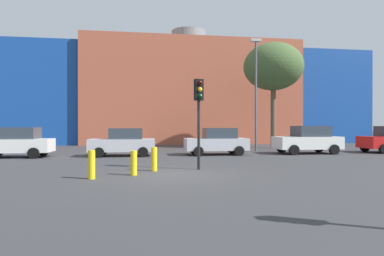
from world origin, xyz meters
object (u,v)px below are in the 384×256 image
(bollard_yellow_0, at_px, (134,163))
(bollard_yellow_2, at_px, (154,159))
(parked_car_1, at_px, (123,142))
(parked_car_2, at_px, (217,141))
(traffic_light_island, at_px, (199,103))
(parked_car_0, at_px, (16,142))
(bollard_yellow_1, at_px, (92,165))
(bare_tree_0, at_px, (273,67))
(parked_car_3, at_px, (308,140))
(street_lamp, at_px, (256,88))

(bollard_yellow_0, bearing_deg, bollard_yellow_2, 52.92)
(parked_car_1, distance_m, parked_car_2, 5.91)
(parked_car_1, relative_size, parked_car_2, 0.99)
(parked_car_2, height_order, traffic_light_island, traffic_light_island)
(traffic_light_island, distance_m, bollard_yellow_2, 3.00)
(parked_car_0, relative_size, bollard_yellow_0, 4.48)
(bollard_yellow_0, distance_m, bollard_yellow_1, 1.56)
(traffic_light_island, xyz_separation_m, bollard_yellow_0, (-2.67, -1.23, -2.36))
(parked_car_0, bearing_deg, parked_car_2, 180.00)
(parked_car_0, height_order, traffic_light_island, traffic_light_island)
(parked_car_0, height_order, bare_tree_0, bare_tree_0)
(parked_car_0, xyz_separation_m, bollard_yellow_1, (5.65, -8.67, -0.38))
(parked_car_2, xyz_separation_m, bollard_yellow_1, (-6.42, -8.67, -0.36))
(parked_car_1, bearing_deg, bare_tree_0, -154.80)
(parked_car_3, bearing_deg, parked_car_0, -0.00)
(parked_car_3, height_order, bollard_yellow_1, parked_car_3)
(parked_car_0, bearing_deg, bollard_yellow_2, 138.39)
(parked_car_0, bearing_deg, traffic_light_island, 145.11)
(parked_car_3, bearing_deg, parked_car_1, -0.00)
(bare_tree_0, bearing_deg, bollard_yellow_2, -129.33)
(parked_car_3, bearing_deg, bare_tree_0, -89.08)
(bollard_yellow_2, bearing_deg, parked_car_1, 103.63)
(bare_tree_0, height_order, bollard_yellow_1, bare_tree_0)
(parked_car_2, bearing_deg, parked_car_1, 0.00)
(parked_car_1, bearing_deg, bollard_yellow_2, 103.63)
(parked_car_3, xyz_separation_m, traffic_light_island, (-8.58, -6.80, 1.89))
(bollard_yellow_2, bearing_deg, parked_car_3, 33.71)
(bare_tree_0, distance_m, bollard_yellow_0, 18.79)
(parked_car_1, relative_size, street_lamp, 0.48)
(parked_car_0, height_order, bollard_yellow_0, parked_car_0)
(bare_tree_0, xyz_separation_m, bollard_yellow_0, (-11.16, -13.70, -6.39))
(bollard_yellow_1, bearing_deg, bollard_yellow_0, 24.49)
(parked_car_0, xyz_separation_m, bollard_yellow_0, (7.07, -8.02, -0.43))
(parked_car_3, bearing_deg, traffic_light_island, 38.39)
(bollard_yellow_1, relative_size, street_lamp, 0.12)
(parked_car_2, bearing_deg, bollard_yellow_0, 58.06)
(parked_car_0, height_order, street_lamp, street_lamp)
(parked_car_3, xyz_separation_m, bollard_yellow_0, (-11.25, -8.02, -0.47))
(parked_car_0, distance_m, bollard_yellow_1, 10.36)
(bollard_yellow_1, bearing_deg, bollard_yellow_2, 37.42)
(parked_car_2, bearing_deg, bare_tree_0, -137.33)
(parked_car_2, height_order, bollard_yellow_1, parked_car_2)
(parked_car_3, relative_size, bollard_yellow_0, 4.69)
(parked_car_2, bearing_deg, bollard_yellow_2, 58.89)
(traffic_light_island, bearing_deg, bare_tree_0, 133.08)
(parked_car_0, xyz_separation_m, parked_car_1, (6.17, -0.00, -0.03))
(parked_car_0, xyz_separation_m, bare_tree_0, (18.23, 5.68, 5.96))
(parked_car_2, bearing_deg, parked_car_3, 180.00)
(bollard_yellow_1, height_order, street_lamp, street_lamp)
(parked_car_0, distance_m, bollard_yellow_0, 10.70)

